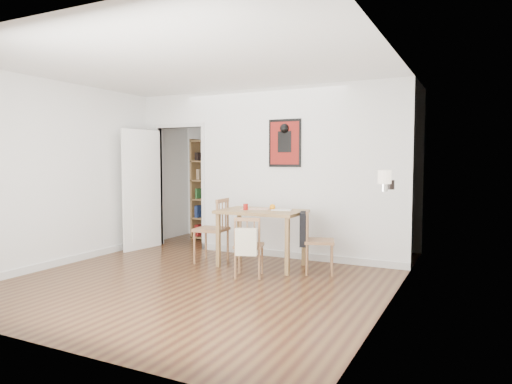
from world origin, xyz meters
The scene contains 15 objects.
ground centered at (0.00, 0.00, 0.00)m, with size 5.20×5.20×0.00m, color #56381B.
room_shell centered at (0.10, 1.34, 1.30)m, with size 5.20×5.20×5.20m.
dining_table centered at (0.33, 0.67, 0.70)m, with size 1.17×0.74×0.80m.
chair_left centered at (-0.45, 0.59, 0.47)m, with size 0.52×0.52×0.94m.
chair_right centered at (1.17, 0.65, 0.43)m, with size 0.57×0.53×0.84m.
chair_front centered at (0.44, 0.08, 0.40)m, with size 0.50×0.53×0.78m.
bookshelf centered at (-1.43, 2.20, 0.93)m, with size 0.79×0.32×1.89m.
fireplace centered at (2.16, 0.25, 0.62)m, with size 0.45×1.25×1.16m.
red_glass centered at (0.12, 0.59, 0.84)m, with size 0.07×0.07×0.09m, color maroon.
orange_fruit centered at (0.46, 0.75, 0.84)m, with size 0.08×0.08×0.08m, color orange.
placemat centered at (0.19, 0.76, 0.80)m, with size 0.38×0.29×0.00m, color beige.
notebook centered at (0.59, 0.78, 0.80)m, with size 0.27×0.20×0.01m, color silver.
mantel_lamp centered at (2.15, -0.09, 1.30)m, with size 0.14×0.14×0.23m.
ceramic_jar_a centered at (2.15, 0.29, 1.21)m, with size 0.09×0.09×0.11m, color black.
ceramic_jar_b centered at (2.08, 0.50, 1.21)m, with size 0.08×0.08×0.09m, color black.
Camera 1 is at (3.08, -5.04, 1.49)m, focal length 32.00 mm.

